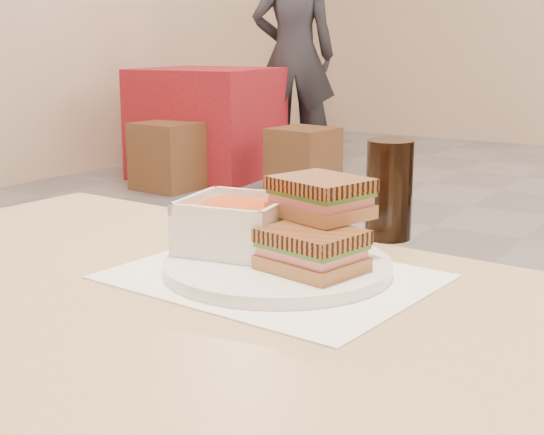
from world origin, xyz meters
The scene contains 11 objects.
main_table centered at (0.01, -2.15, 0.64)m, with size 1.23×0.76×0.75m.
tray_liner centered at (0.02, -2.02, 0.75)m, with size 0.38×0.31×0.00m.
plate centered at (0.02, -2.00, 0.76)m, with size 0.28×0.28×0.02m.
soup_bowl centered at (-0.05, -1.99, 0.80)m, with size 0.15×0.15×0.07m.
panini_lower centered at (0.07, -2.01, 0.79)m, with size 0.12×0.11×0.05m.
panini_upper centered at (0.05, -1.95, 0.84)m, with size 0.13×0.12×0.05m.
cola_glass centered at (0.06, -1.77, 0.82)m, with size 0.07×0.07×0.14m.
bg_table_0 centered at (-3.07, 1.88, 0.41)m, with size 1.02×1.02×0.81m.
bg_chair_0l centered at (-2.97, 1.30, 0.23)m, with size 0.44×0.44×0.46m.
bg_chair_0r centered at (-2.13, 1.71, 0.22)m, with size 0.43×0.43×0.44m.
patron_a centered at (-2.71, 2.54, 0.90)m, with size 0.79×0.72×1.80m.
Camera 1 is at (0.50, -2.76, 1.03)m, focal length 50.64 mm.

